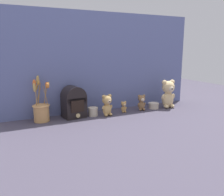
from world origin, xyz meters
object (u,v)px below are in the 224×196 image
(vintage_radio, at_px, (74,102))
(decorative_tin_short, at_px, (93,112))
(teddy_bear_small, at_px, (142,102))
(teddy_bear_medium, at_px, (107,105))
(decorative_tin_tall, at_px, (154,106))
(flower_vase, at_px, (41,109))
(teddy_bear_large, at_px, (168,93))
(teddy_bear_tiny, at_px, (124,107))

(vintage_radio, distance_m, decorative_tin_short, 0.16)
(teddy_bear_small, bearing_deg, decorative_tin_short, 177.47)
(teddy_bear_medium, relative_size, vintage_radio, 0.70)
(teddy_bear_small, bearing_deg, decorative_tin_tall, -0.06)
(teddy_bear_medium, bearing_deg, flower_vase, 171.73)
(flower_vase, distance_m, decorative_tin_short, 0.37)
(teddy_bear_large, bearing_deg, decorative_tin_tall, 171.52)
(teddy_bear_tiny, xyz_separation_m, vintage_radio, (-0.39, 0.04, 0.07))
(teddy_bear_small, distance_m, decorative_tin_short, 0.42)
(teddy_bear_medium, relative_size, teddy_bear_tiny, 1.80)
(teddy_bear_tiny, xyz_separation_m, flower_vase, (-0.62, 0.05, 0.04))
(teddy_bear_large, xyz_separation_m, teddy_bear_small, (-0.25, 0.02, -0.06))
(flower_vase, bearing_deg, vintage_radio, -0.64)
(teddy_bear_medium, xyz_separation_m, teddy_bear_small, (0.32, 0.02, -0.02))
(teddy_bear_medium, bearing_deg, decorative_tin_tall, 2.46)
(flower_vase, xyz_separation_m, vintage_radio, (0.23, -0.00, 0.03))
(teddy_bear_large, bearing_deg, teddy_bear_tiny, 176.97)
(teddy_bear_small, bearing_deg, vintage_radio, 175.23)
(teddy_bear_small, xyz_separation_m, decorative_tin_tall, (0.12, -0.00, -0.04))
(teddy_bear_medium, height_order, flower_vase, flower_vase)
(decorative_tin_tall, relative_size, decorative_tin_short, 1.16)
(vintage_radio, relative_size, decorative_tin_short, 3.09)
(teddy_bear_large, distance_m, decorative_tin_short, 0.68)
(teddy_bear_medium, height_order, vintage_radio, vintage_radio)
(teddy_bear_small, xyz_separation_m, teddy_bear_tiny, (-0.16, 0.00, -0.02))
(flower_vase, bearing_deg, decorative_tin_short, -4.72)
(teddy_bear_tiny, distance_m, decorative_tin_short, 0.26)
(teddy_bear_large, height_order, teddy_bear_medium, teddy_bear_large)
(teddy_bear_large, xyz_separation_m, teddy_bear_medium, (-0.57, 0.00, -0.04))
(teddy_bear_small, height_order, flower_vase, flower_vase)
(teddy_bear_tiny, relative_size, decorative_tin_tall, 1.03)
(flower_vase, distance_m, vintage_radio, 0.23)
(teddy_bear_small, relative_size, teddy_bear_tiny, 1.44)
(decorative_tin_tall, bearing_deg, decorative_tin_short, 178.03)
(teddy_bear_small, height_order, decorative_tin_short, teddy_bear_small)
(decorative_tin_tall, bearing_deg, teddy_bear_medium, -177.54)
(flower_vase, bearing_deg, teddy_bear_large, -3.77)
(flower_vase, relative_size, decorative_tin_tall, 3.64)
(decorative_tin_tall, bearing_deg, teddy_bear_small, 179.94)
(vintage_radio, bearing_deg, teddy_bear_large, -4.66)
(flower_vase, bearing_deg, decorative_tin_tall, -3.09)
(flower_vase, bearing_deg, teddy_bear_medium, -8.27)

